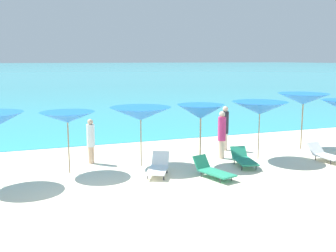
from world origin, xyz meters
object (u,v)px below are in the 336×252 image
at_px(umbrella_6, 201,112).
at_px(lounge_chair_5, 213,170).
at_px(umbrella_5, 141,114).
at_px(lounge_chair_3, 325,154).
at_px(umbrella_4, 67,117).
at_px(lounge_chair_2, 158,167).
at_px(umbrella_8, 303,99).
at_px(beachgoer_2, 222,133).
at_px(umbrella_7, 260,108).
at_px(lounge_chair_1, 244,159).
at_px(beachgoer_1, 225,127).
at_px(beachgoer_3, 91,140).

bearing_deg(umbrella_6, lounge_chair_5, -101.00).
bearing_deg(umbrella_5, lounge_chair_5, -51.66).
bearing_deg(lounge_chair_3, umbrella_4, 164.55).
height_order(umbrella_4, lounge_chair_2, umbrella_4).
xyz_separation_m(umbrella_5, umbrella_8, (7.26, 0.26, 0.25)).
xyz_separation_m(lounge_chair_3, beachgoer_2, (-3.51, 1.71, 0.73)).
bearing_deg(beachgoer_2, umbrella_4, 108.06).
bearing_deg(beachgoer_2, umbrella_5, 107.44).
bearing_deg(lounge_chair_2, umbrella_7, 36.11).
xyz_separation_m(lounge_chair_2, lounge_chair_5, (1.55, -0.93, -0.03)).
xyz_separation_m(umbrella_6, umbrella_7, (2.45, -0.06, 0.04)).
bearing_deg(umbrella_8, umbrella_7, -161.77).
bearing_deg(beachgoer_2, lounge_chair_1, -151.65).
relative_size(beachgoer_1, beachgoer_3, 1.13).
xyz_separation_m(umbrella_4, lounge_chair_1, (6.04, -1.26, -1.65)).
relative_size(lounge_chair_3, beachgoer_1, 0.78).
distance_m(umbrella_5, beachgoer_3, 2.16).
relative_size(umbrella_7, lounge_chair_5, 1.36).
relative_size(umbrella_4, umbrella_8, 0.87).
height_order(umbrella_6, lounge_chair_5, umbrella_6).
bearing_deg(umbrella_8, beachgoer_2, -175.88).
relative_size(lounge_chair_2, beachgoer_1, 0.86).
height_order(lounge_chair_1, beachgoer_2, beachgoer_2).
height_order(lounge_chair_1, lounge_chair_5, lounge_chair_5).
xyz_separation_m(umbrella_7, lounge_chair_2, (-4.32, -0.65, -1.72)).
distance_m(lounge_chair_5, beachgoer_1, 4.21).
height_order(lounge_chair_1, beachgoer_3, beachgoer_3).
distance_m(umbrella_6, umbrella_8, 5.25).
bearing_deg(umbrella_4, beachgoer_3, 47.83).
height_order(lounge_chair_5, beachgoer_2, beachgoer_2).
relative_size(umbrella_4, beachgoer_1, 1.12).
xyz_separation_m(umbrella_5, lounge_chair_1, (3.48, -1.30, -1.65)).
height_order(umbrella_4, umbrella_6, umbrella_6).
relative_size(lounge_chair_1, lounge_chair_5, 1.00).
distance_m(umbrella_6, lounge_chair_3, 5.11).
relative_size(umbrella_5, umbrella_6, 1.07).
height_order(umbrella_6, lounge_chair_3, umbrella_6).
xyz_separation_m(beachgoer_1, beachgoer_3, (-5.70, -0.23, -0.12)).
bearing_deg(umbrella_4, umbrella_8, 1.71).
xyz_separation_m(lounge_chair_1, beachgoer_3, (-5.12, 2.28, 0.64)).
bearing_deg(lounge_chair_1, beachgoer_2, 112.29).
relative_size(lounge_chair_2, beachgoer_3, 0.97).
bearing_deg(umbrella_7, lounge_chair_1, -147.96).
relative_size(umbrella_4, beachgoer_2, 1.13).
xyz_separation_m(umbrella_7, lounge_chair_5, (-2.77, -1.58, -1.74)).
bearing_deg(beachgoer_1, umbrella_8, 106.82).
relative_size(umbrella_4, umbrella_6, 0.95).
bearing_deg(umbrella_6, umbrella_5, 164.34).
relative_size(umbrella_7, beachgoer_3, 1.34).
bearing_deg(umbrella_7, beachgoer_2, 154.30).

